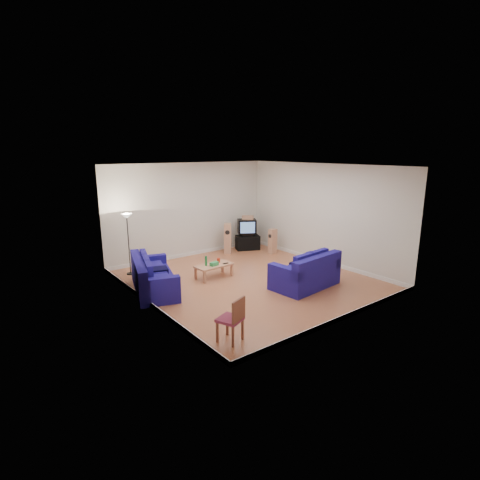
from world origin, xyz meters
TOP-DOWN VIEW (x-y plane):
  - room at (0.00, 0.00)m, footprint 6.01×6.51m
  - sofa_three_seat at (-2.51, 0.93)m, footprint 1.59×2.44m
  - sofa_loveseat at (0.91, -1.36)m, footprint 1.94×1.21m
  - coffee_table at (-0.65, 0.79)m, footprint 1.10×0.60m
  - bottle at (-0.88, 0.84)m, footprint 0.08×0.08m
  - tissue_box at (-0.69, 0.72)m, footprint 0.27×0.18m
  - red_canister at (-0.41, 0.89)m, footprint 0.10×0.10m
  - remote at (-0.32, 0.67)m, footprint 0.17×0.08m
  - tv_stand at (2.10, 2.68)m, footprint 0.97×0.78m
  - av_receiver at (2.08, 2.67)m, footprint 0.53×0.51m
  - television at (2.08, 2.71)m, footprint 0.82×0.76m
  - centre_speaker at (2.12, 2.70)m, footprint 0.39×0.41m
  - speaker_left at (1.21, 2.70)m, footprint 0.39×0.40m
  - speaker_right at (2.45, 1.69)m, footprint 0.28×0.21m
  - floor_lamp at (-2.45, 2.57)m, footprint 0.31×0.31m
  - dining_chair at (-2.42, -2.55)m, footprint 0.56×0.56m

SIDE VIEW (x-z plane):
  - tv_stand at x=2.10m, z-range 0.00..0.52m
  - sofa_three_seat at x=-2.51m, z-range -0.11..0.76m
  - coffee_table at x=-0.65m, z-range 0.14..0.53m
  - sofa_loveseat at x=0.91m, z-range -0.11..0.82m
  - remote at x=-0.32m, z-range 0.39..0.41m
  - tissue_box at x=-0.69m, z-range 0.39..0.49m
  - speaker_right at x=2.45m, z-range 0.00..0.89m
  - red_canister at x=-0.41m, z-range 0.39..0.52m
  - dining_chair at x=-2.42m, z-range 0.05..0.95m
  - bottle at x=-0.88m, z-range 0.39..0.67m
  - speaker_left at x=1.21m, z-range 0.00..1.08m
  - av_receiver at x=2.08m, z-range 0.52..0.62m
  - television at x=2.08m, z-range 0.62..1.13m
  - centre_speaker at x=2.12m, z-range 1.13..1.27m
  - floor_lamp at x=-2.45m, z-range 0.59..2.42m
  - room at x=0.00m, z-range -0.06..3.15m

